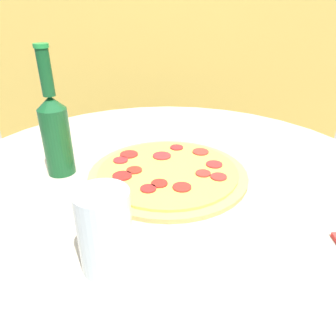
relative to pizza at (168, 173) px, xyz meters
name	(u,v)px	position (x,y,z in m)	size (l,w,h in m)	color
table	(166,232)	(0.00, 0.00, -0.17)	(1.04, 1.04, 0.68)	#B2A893
fence_panel	(167,21)	(0.00, 0.99, 0.25)	(1.77, 0.04, 1.87)	gold
pizza	(168,173)	(0.00, 0.00, 0.00)	(0.35, 0.35, 0.02)	tan
beer_bottle	(53,131)	(-0.25, 0.02, 0.09)	(0.06, 0.06, 0.28)	#144C23
drinking_glass	(102,231)	(-0.09, -0.28, 0.06)	(0.08, 0.08, 0.13)	silver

